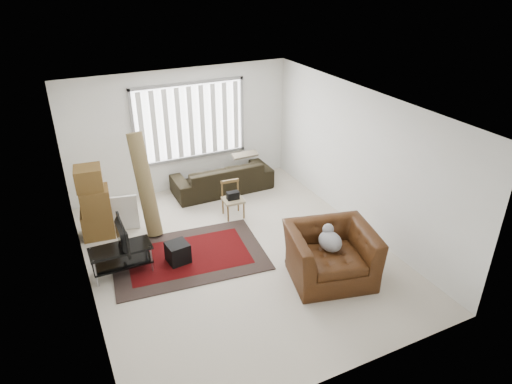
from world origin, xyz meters
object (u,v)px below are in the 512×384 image
tv_stand (121,255)px  moving_boxes (95,205)px  sofa (222,173)px  armchair (331,251)px  side_chair (233,198)px

tv_stand → moving_boxes: size_ratio=0.71×
sofa → armchair: size_ratio=1.39×
side_chair → sofa: bearing=82.4°
moving_boxes → sofa: bearing=14.4°
tv_stand → side_chair: side_chair is taller
side_chair → tv_stand: bearing=-154.1°
moving_boxes → side_chair: 2.63m
sofa → armchair: (0.39, -3.71, 0.08)m
moving_boxes → armchair: (3.21, -2.98, -0.15)m
moving_boxes → sofa: 2.92m
tv_stand → sofa: size_ratio=0.45×
side_chair → armchair: armchair is taller
tv_stand → side_chair: 2.59m
moving_boxes → side_chair: (2.58, -0.44, -0.24)m
moving_boxes → sofa: (2.82, 0.72, -0.23)m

